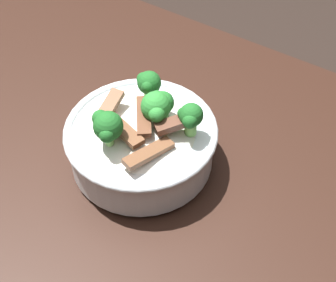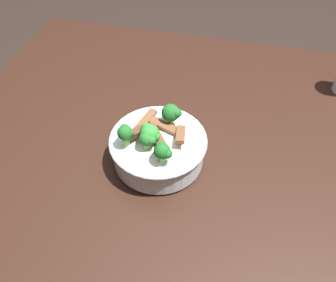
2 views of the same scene
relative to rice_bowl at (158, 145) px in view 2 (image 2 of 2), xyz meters
The scene contains 3 objects.
ground 0.89m from the rice_bowl, 43.00° to the left, with size 10.00×10.00×0.00m, color black.
dining_table 0.25m from the rice_bowl, 43.00° to the left, with size 1.42×0.97×0.82m.
rice_bowl is the anchor object (origin of this frame).
Camera 2 is at (0.03, -0.64, 1.48)m, focal length 36.86 mm.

